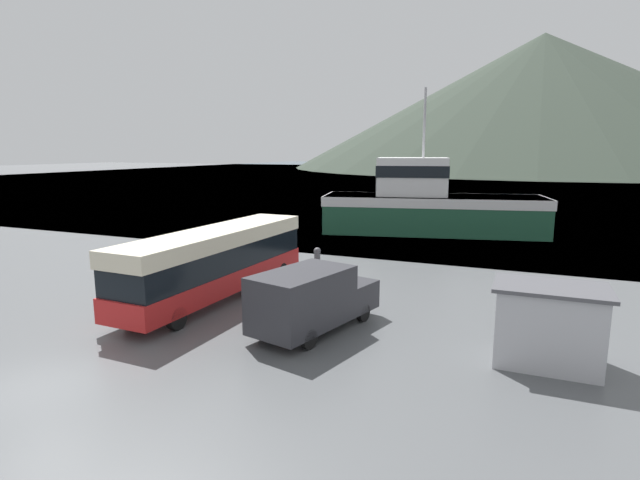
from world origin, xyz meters
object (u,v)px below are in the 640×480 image
(tour_bus, at_px, (217,260))
(delivery_van, at_px, (312,298))
(storage_bin, at_px, (138,268))
(dock_kiosk, at_px, (548,325))
(fishing_boat, at_px, (429,204))

(tour_bus, bearing_deg, delivery_van, -19.49)
(delivery_van, bearing_deg, storage_bin, 177.08)
(dock_kiosk, bearing_deg, tour_bus, 171.64)
(dock_kiosk, bearing_deg, storage_bin, 170.41)
(storage_bin, bearing_deg, dock_kiosk, -9.59)
(fishing_boat, bearing_deg, storage_bin, -40.49)
(tour_bus, bearing_deg, dock_kiosk, -6.55)
(tour_bus, relative_size, delivery_van, 1.95)
(delivery_van, distance_m, storage_bin, 12.10)
(fishing_boat, height_order, dock_kiosk, fishing_boat)
(storage_bin, bearing_deg, fishing_boat, 61.82)
(tour_bus, height_order, fishing_boat, fishing_boat)
(storage_bin, bearing_deg, delivery_van, -16.87)
(tour_bus, height_order, storage_bin, tour_bus)
(delivery_van, relative_size, fishing_boat, 0.33)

